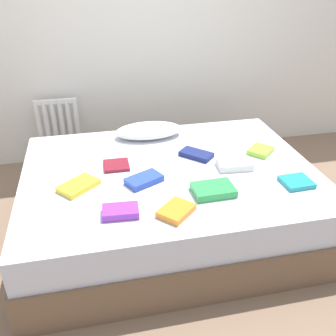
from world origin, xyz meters
The scene contains 15 objects.
ground_plane centered at (0.00, 0.00, 0.00)m, with size 8.00×8.00×0.00m, color #7F6651.
back_wall centered at (0.00, 1.35, 1.40)m, with size 6.00×0.10×2.80m, color silver.
bed centered at (0.00, 0.00, 0.25)m, with size 2.00×1.50×0.50m.
radiator centered at (-0.79, 1.20, 0.38)m, with size 0.38×0.04×0.54m.
pillow centered at (-0.05, 0.56, 0.55)m, with size 0.53×0.28×0.10m, color white.
textbook_white centered at (0.44, -0.08, 0.52)m, with size 0.23×0.14×0.05m, color white.
textbook_teal centered at (0.74, -0.36, 0.52)m, with size 0.18×0.17×0.03m, color teal.
textbook_orange centered at (-0.07, -0.51, 0.52)m, with size 0.20×0.15×0.04m, color orange.
textbook_yellow centered at (-0.61, -0.12, 0.52)m, with size 0.24×0.15×0.03m, color yellow.
textbook_green centered at (0.19, -0.35, 0.52)m, with size 0.25×0.17×0.05m, color green.
textbook_navy centered at (0.23, 0.14, 0.52)m, with size 0.23×0.12×0.03m, color navy.
textbook_maroon centered at (-0.35, 0.11, 0.51)m, with size 0.17×0.17×0.02m, color maroon.
textbook_lime centered at (0.71, 0.09, 0.52)m, with size 0.18×0.15×0.04m, color #8CC638.
textbook_purple centered at (-0.38, -0.45, 0.52)m, with size 0.20×0.13×0.04m, color purple.
textbook_blue centered at (-0.20, -0.14, 0.52)m, with size 0.23×0.13×0.04m, color #2847B7.
Camera 1 is at (-0.48, -2.16, 1.75)m, focal length 40.08 mm.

